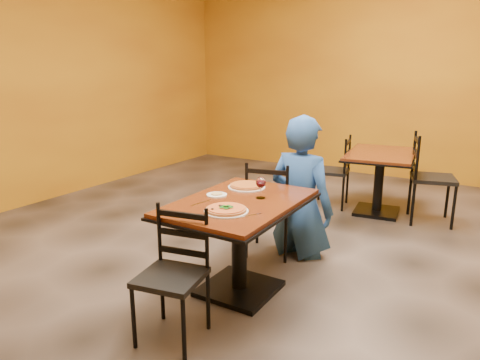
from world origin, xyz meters
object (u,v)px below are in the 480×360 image
Objects in this scene: chair_second_left at (331,171)px; diner at (302,186)px; side_plate at (217,195)px; table_second at (380,169)px; pizza_main at (226,209)px; plate_far at (247,187)px; table_main at (239,225)px; wine_glass at (261,187)px; chair_main_far at (271,207)px; chair_main_near at (171,278)px; chair_second_right at (433,179)px; plate_main at (226,211)px; pizza_far at (247,185)px.

diner is (0.26, -1.57, 0.21)m from chair_second_left.
side_plate is at bearing -11.10° from chair_second_left.
pizza_main is (-0.38, -2.78, 0.22)m from table_second.
plate_far reaches higher than table_second.
table_main is 6.83× the size of wine_glass.
chair_main_far reaches higher than pizza_main.
chair_main_near is 3.44m from chair_second_right.
diner is 4.25× the size of plate_main.
chair_main_far reaches higher than table_second.
diner reaches higher than plate_far.
table_main is 4.33× the size of pizza_main.
diner is at bearing -161.28° from chair_main_far.
plate_main is (-0.97, -2.78, 0.25)m from chair_second_right.
chair_main_near is at bearing -103.13° from plate_main.
diner is 4.25× the size of plate_far.
table_second is at bearing 80.06° from table_main.
chair_second_right is 2.96m from pizza_main.
wine_glass reaches higher than pizza_main.
plate_far is 1.94× the size of side_plate.
chair_main_near is 0.95× the size of chair_main_far.
chair_second_left reaches higher than plate_main.
chair_second_right reaches higher than plate_far.
diner is at bearing 87.91° from pizza_main.
pizza_main is (0.06, -0.28, 0.21)m from table_main.
diner reaches higher than chair_second_right.
diner is at bearing 83.62° from table_main.
plate_main is at bearing -5.17° from chair_second_left.
table_second is 4.26× the size of pizza_main.
wine_glass is (0.05, 0.41, 0.08)m from plate_main.
table_second is (0.44, 2.51, -0.00)m from table_main.
chair_second_left is 2.81m from plate_main.
plate_far is 0.33m from side_plate.
chair_second_right is at bearing -0.00° from table_second.
side_plate is (-0.32, -0.92, 0.10)m from diner.
chair_main_near is 0.59m from plate_main.
pizza_main is at bearing 66.15° from chair_main_near.
table_second is 3.90× the size of plate_main.
chair_main_far is 0.89× the size of chair_second_right.
table_second is 2.82m from plate_main.
pizza_main is 1.58× the size of wine_glass.
chair_second_right is (0.59, -0.00, -0.04)m from table_second.
chair_main_near reaches higher than side_plate.
chair_main_near is 3.26m from chair_second_left.
plate_far and side_plate have the same top height.
table_main is at bearing -6.07° from chair_second_left.
plate_far is (-0.00, -0.45, 0.30)m from chair_main_far.
side_plate is at bearing -160.66° from wine_glass.
chair_main_near is 0.86m from side_plate.
chair_main_near reaches higher than pizza_far.
plate_main is at bearing -72.37° from plate_far.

